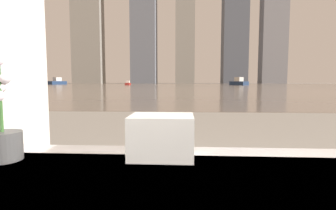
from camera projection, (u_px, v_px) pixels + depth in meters
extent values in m
cylinder|color=#4C4C4C|center=(3.00, 146.00, 0.95)|extent=(0.13, 0.13, 0.10)
cylinder|color=#38662D|center=(0.00, 97.00, 0.94)|extent=(0.01, 0.01, 0.26)
sphere|color=silver|center=(0.00, 70.00, 0.95)|extent=(0.04, 0.04, 0.04)
sphere|color=silver|center=(5.00, 78.00, 0.94)|extent=(0.04, 0.04, 0.04)
sphere|color=silver|center=(1.00, 87.00, 0.95)|extent=(0.04, 0.04, 0.04)
cube|color=white|center=(162.00, 151.00, 1.00)|extent=(0.24, 0.20, 0.04)
cube|color=white|center=(162.00, 141.00, 1.00)|extent=(0.24, 0.20, 0.04)
cube|color=white|center=(162.00, 131.00, 0.99)|extent=(0.24, 0.20, 0.04)
cube|color=white|center=(162.00, 120.00, 0.99)|extent=(0.24, 0.20, 0.04)
cube|color=gray|center=(183.00, 85.00, 61.71)|extent=(180.00, 110.00, 0.01)
cube|color=maroon|center=(128.00, 84.00, 62.33)|extent=(1.04, 2.84, 0.49)
cube|color=silver|center=(128.00, 82.00, 62.28)|extent=(0.73, 1.07, 0.56)
cube|color=navy|center=(57.00, 83.00, 75.90)|extent=(3.67, 5.72, 0.95)
cube|color=silver|center=(57.00, 79.00, 75.81)|extent=(1.99, 2.38, 1.08)
cube|color=navy|center=(239.00, 83.00, 60.80)|extent=(3.79, 5.10, 0.85)
cube|color=silver|center=(239.00, 79.00, 60.71)|extent=(1.94, 2.19, 0.98)
cube|color=gray|center=(87.00, 11.00, 117.07)|extent=(13.23, 7.22, 64.68)
cube|color=gray|center=(185.00, 31.00, 115.31)|extent=(8.34, 6.74, 45.79)
cube|color=#4C515B|center=(235.00, 15.00, 113.44)|extent=(10.46, 9.30, 58.84)
cube|color=slate|center=(273.00, 33.00, 113.15)|extent=(10.54, 6.96, 43.31)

